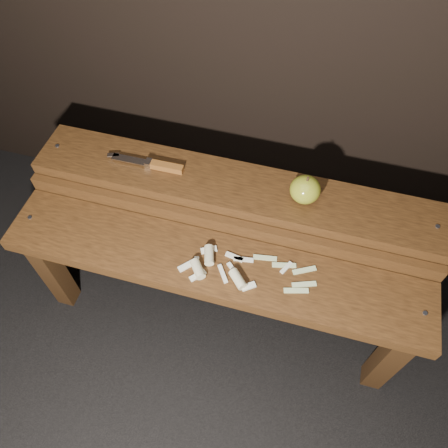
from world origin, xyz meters
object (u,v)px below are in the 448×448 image
(bench_rear_tier, at_px, (233,203))
(knife, at_px, (157,165))
(bench_front_tier, at_px, (213,277))
(apple, at_px, (305,190))

(bench_rear_tier, xyz_separation_m, knife, (-0.23, 0.00, 0.10))
(bench_front_tier, relative_size, knife, 5.03)
(knife, bearing_deg, bench_front_tier, -44.77)
(apple, height_order, knife, apple)
(bench_rear_tier, relative_size, apple, 13.58)
(bench_rear_tier, xyz_separation_m, apple, (0.20, 0.00, 0.12))
(bench_front_tier, distance_m, knife, 0.36)
(bench_front_tier, relative_size, bench_rear_tier, 1.00)
(apple, relative_size, knife, 0.37)
(bench_rear_tier, bearing_deg, apple, 1.25)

